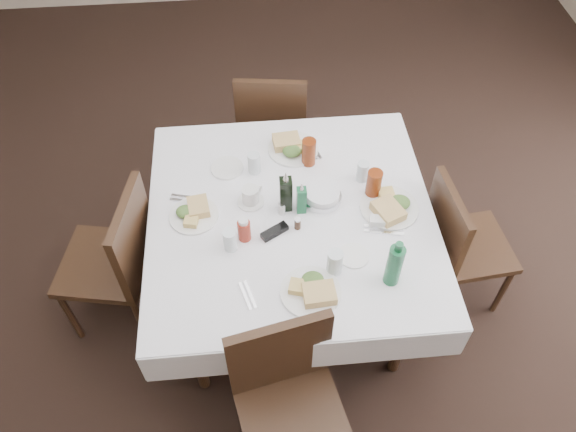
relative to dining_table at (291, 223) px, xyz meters
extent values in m
plane|color=black|center=(-0.03, -0.03, -0.69)|extent=(7.00, 7.00, 0.00)
cylinder|color=black|center=(-0.52, -0.52, -0.33)|extent=(0.06, 0.06, 0.72)
cylinder|color=black|center=(-0.52, 0.52, -0.33)|extent=(0.06, 0.06, 0.72)
cylinder|color=black|center=(0.52, -0.52, -0.33)|extent=(0.06, 0.06, 0.72)
cylinder|color=black|center=(0.52, 0.52, -0.33)|extent=(0.06, 0.06, 0.72)
cube|color=black|center=(0.00, 0.00, 0.05)|extent=(1.30, 1.30, 0.03)
cube|color=white|center=(0.00, 0.00, 0.07)|extent=(1.43, 1.43, 0.01)
cube|color=white|center=(0.00, 0.72, -0.04)|extent=(1.43, 0.01, 0.22)
cube|color=white|center=(0.00, -0.72, -0.04)|extent=(1.43, 0.01, 0.22)
cube|color=white|center=(0.72, 0.00, -0.04)|extent=(0.01, 1.43, 0.22)
cube|color=white|center=(-0.72, 0.00, -0.04)|extent=(0.01, 1.43, 0.22)
cube|color=black|center=(-0.02, 1.07, -0.24)|extent=(0.49, 0.49, 0.04)
cube|color=black|center=(-0.04, 0.88, -0.01)|extent=(0.44, 0.10, 0.48)
cylinder|color=black|center=(0.20, 1.23, -0.47)|extent=(0.04, 0.04, 0.45)
cylinder|color=black|center=(0.15, 0.86, -0.47)|extent=(0.04, 0.04, 0.45)
cylinder|color=black|center=(-0.18, 1.29, -0.47)|extent=(0.04, 0.04, 0.45)
cylinder|color=black|center=(-0.23, 0.91, -0.47)|extent=(0.04, 0.04, 0.45)
cube|color=black|center=(-0.08, -0.93, -0.22)|extent=(0.54, 0.54, 0.04)
cube|color=black|center=(-0.12, -0.73, 0.02)|extent=(0.45, 0.13, 0.49)
cylinder|color=black|center=(-0.31, -0.78, -0.46)|extent=(0.04, 0.04, 0.46)
cylinder|color=black|center=(0.07, -0.70, -0.46)|extent=(0.04, 0.04, 0.46)
cube|color=black|center=(0.99, -0.05, -0.26)|extent=(0.46, 0.46, 0.04)
cube|color=black|center=(0.80, -0.07, -0.02)|extent=(0.08, 0.42, 0.46)
cylinder|color=black|center=(1.19, -0.22, -0.47)|extent=(0.03, 0.03, 0.43)
cylinder|color=black|center=(0.83, -0.25, -0.47)|extent=(0.03, 0.03, 0.43)
cylinder|color=black|center=(1.15, 0.15, -0.47)|extent=(0.03, 0.03, 0.43)
cylinder|color=black|center=(0.79, 0.11, -0.47)|extent=(0.03, 0.03, 0.43)
cube|color=black|center=(-1.00, -0.01, -0.22)|extent=(0.53, 0.53, 0.04)
cube|color=black|center=(-0.79, -0.05, 0.03)|extent=(0.13, 0.46, 0.50)
cylinder|color=black|center=(-1.15, 0.22, -0.45)|extent=(0.04, 0.04, 0.47)
cylinder|color=black|center=(-0.77, 0.15, -0.45)|extent=(0.04, 0.04, 0.47)
cylinder|color=black|center=(-1.23, -0.16, -0.45)|extent=(0.04, 0.04, 0.47)
cylinder|color=black|center=(-0.84, -0.24, -0.45)|extent=(0.04, 0.04, 0.47)
cylinder|color=white|center=(0.05, 0.46, 0.08)|extent=(0.28, 0.28, 0.01)
cube|color=tan|center=(0.02, 0.49, 0.11)|extent=(0.16, 0.13, 0.05)
cube|color=tan|center=(0.11, 0.45, 0.11)|extent=(0.11, 0.09, 0.04)
ellipsoid|color=#2A5D1E|center=(0.04, 0.41, 0.11)|extent=(0.10, 0.09, 0.05)
cylinder|color=white|center=(0.04, -0.47, 0.08)|extent=(0.28, 0.28, 0.01)
cube|color=tan|center=(0.08, -0.50, 0.11)|extent=(0.15, 0.12, 0.05)
cube|color=tan|center=(-0.01, -0.45, 0.11)|extent=(0.11, 0.10, 0.04)
ellipsoid|color=#2A5D1E|center=(0.06, -0.42, 0.11)|extent=(0.10, 0.09, 0.05)
cylinder|color=white|center=(0.50, -0.01, 0.08)|extent=(0.30, 0.30, 0.02)
cube|color=tan|center=(0.48, -0.06, 0.11)|extent=(0.17, 0.19, 0.05)
cube|color=tan|center=(0.49, 0.04, 0.11)|extent=(0.08, 0.10, 0.04)
ellipsoid|color=#2A5D1E|center=(0.55, -0.01, 0.11)|extent=(0.11, 0.10, 0.05)
cylinder|color=white|center=(-0.49, 0.03, 0.08)|extent=(0.25, 0.25, 0.01)
cube|color=tan|center=(-0.46, 0.06, 0.11)|extent=(0.12, 0.14, 0.04)
cube|color=tan|center=(-0.50, -0.02, 0.10)|extent=(0.08, 0.09, 0.03)
ellipsoid|color=#2A5D1E|center=(-0.53, 0.04, 0.11)|extent=(0.09, 0.08, 0.04)
cylinder|color=white|center=(-0.31, 0.35, 0.08)|extent=(0.18, 0.18, 0.01)
cylinder|color=white|center=(0.27, -0.29, 0.08)|extent=(0.15, 0.15, 0.01)
cylinder|color=silver|center=(-0.17, 0.32, 0.13)|extent=(0.07, 0.07, 0.12)
cylinder|color=silver|center=(0.16, -0.36, 0.14)|extent=(0.07, 0.07, 0.13)
cylinder|color=silver|center=(0.39, 0.21, 0.13)|extent=(0.06, 0.06, 0.12)
cylinder|color=silver|center=(-0.31, -0.18, 0.13)|extent=(0.07, 0.07, 0.12)
cylinder|color=maroon|center=(0.13, 0.35, 0.15)|extent=(0.08, 0.08, 0.16)
cylinder|color=maroon|center=(0.43, 0.09, 0.15)|extent=(0.08, 0.08, 0.16)
cylinder|color=silver|center=(0.17, 0.08, 0.09)|extent=(0.20, 0.20, 0.04)
cylinder|color=white|center=(0.17, 0.08, 0.12)|extent=(0.18, 0.18, 0.04)
cube|color=black|center=(-0.02, 0.05, 0.17)|extent=(0.06, 0.06, 0.20)
cone|color=silver|center=(-0.02, 0.05, 0.30)|extent=(0.03, 0.03, 0.06)
cube|color=#1A633A|center=(0.05, 0.02, 0.15)|extent=(0.05, 0.05, 0.16)
cone|color=silver|center=(0.05, 0.02, 0.25)|extent=(0.03, 0.03, 0.04)
cylinder|color=maroon|center=(-0.24, -0.13, 0.13)|extent=(0.06, 0.06, 0.12)
cylinder|color=white|center=(-0.24, -0.13, 0.20)|extent=(0.05, 0.05, 0.02)
cylinder|color=white|center=(-0.05, 0.01, 0.10)|extent=(0.03, 0.03, 0.06)
cylinder|color=silver|center=(-0.05, 0.01, 0.14)|extent=(0.03, 0.03, 0.01)
cylinder|color=#3F281A|center=(0.02, -0.09, 0.10)|extent=(0.03, 0.03, 0.06)
cylinder|color=silver|center=(0.02, -0.09, 0.14)|extent=(0.03, 0.03, 0.01)
cylinder|color=white|center=(-0.20, 0.10, 0.08)|extent=(0.14, 0.14, 0.01)
cylinder|color=white|center=(-0.20, 0.10, 0.13)|extent=(0.08, 0.08, 0.09)
cylinder|color=black|center=(-0.20, 0.10, 0.16)|extent=(0.07, 0.07, 0.01)
torus|color=white|center=(-0.16, 0.13, 0.13)|extent=(0.05, 0.05, 0.06)
cube|color=black|center=(-0.09, -0.12, 0.09)|extent=(0.15, 0.11, 0.03)
cylinder|color=#1A633A|center=(0.42, -0.43, 0.19)|extent=(0.07, 0.07, 0.24)
cylinder|color=#1A633A|center=(0.42, -0.43, 0.33)|extent=(0.03, 0.03, 0.04)
cube|color=white|center=(0.42, -0.11, 0.10)|extent=(0.10, 0.07, 0.05)
cube|color=#FCAACE|center=(0.42, -0.11, 0.11)|extent=(0.08, 0.05, 0.02)
cube|color=silver|center=(0.15, 0.45, 0.08)|extent=(0.06, 0.17, 0.01)
cube|color=silver|center=(0.18, 0.45, 0.08)|extent=(0.06, 0.17, 0.01)
cube|color=silver|center=(-0.23, -0.45, 0.08)|extent=(0.06, 0.15, 0.01)
cube|color=silver|center=(-0.25, -0.46, 0.08)|extent=(0.06, 0.15, 0.01)
cube|color=silver|center=(0.44, -0.16, 0.08)|extent=(0.20, 0.06, 0.01)
cube|color=silver|center=(0.45, -0.13, 0.08)|extent=(0.20, 0.06, 0.01)
cube|color=silver|center=(-0.52, 0.16, 0.08)|extent=(0.18, 0.06, 0.01)
cube|color=silver|center=(-0.53, 0.13, 0.08)|extent=(0.18, 0.06, 0.01)
camera|label=1|loc=(-0.18, -1.79, 2.25)|focal=35.00mm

